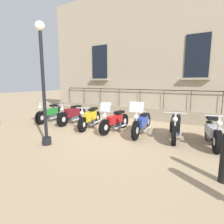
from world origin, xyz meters
TOP-DOWN VIEW (x-y plane):
  - ground_plane at (0.00, 0.00)m, footprint 60.00×60.00m
  - building_facade at (-2.97, -0.00)m, footprint 0.82×11.94m
  - motorcycle_green at (0.26, -3.66)m, footprint 2.07×0.67m
  - motorcycle_maroon at (0.05, -2.39)m, footprint 2.09×0.68m
  - motorcycle_yellow at (0.28, -1.16)m, footprint 2.07×0.75m
  - motorcycle_red at (0.26, 0.08)m, footprint 2.01×0.55m
  - motorcycle_blue at (0.13, 1.19)m, footprint 2.21×0.60m
  - motorcycle_black at (0.05, 2.39)m, footprint 2.00×0.69m
  - motorcycle_silver at (0.19, 3.55)m, footprint 1.91×0.74m
  - lamppost at (2.74, -1.01)m, footprint 0.29×0.29m

SIDE VIEW (x-z plane):
  - ground_plane at x=0.00m, z-range 0.00..0.00m
  - motorcycle_green at x=0.26m, z-range -0.11..0.91m
  - motorcycle_yellow at x=0.28m, z-range -0.08..0.89m
  - motorcycle_silver at x=0.19m, z-range -0.12..0.94m
  - motorcycle_red at x=0.26m, z-range -0.21..1.04m
  - motorcycle_black at x=0.05m, z-range -0.10..0.94m
  - motorcycle_maroon at x=0.05m, z-range -0.05..0.92m
  - motorcycle_blue at x=0.13m, z-range -0.22..1.10m
  - lamppost at x=2.74m, z-range 0.08..3.80m
  - building_facade at x=-2.97m, z-range -0.09..6.72m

